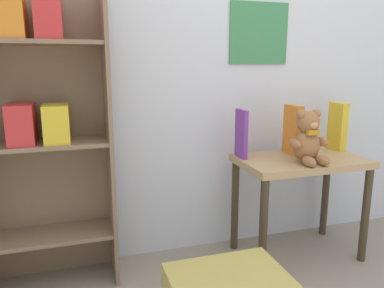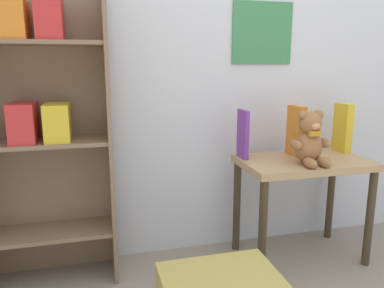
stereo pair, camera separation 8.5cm
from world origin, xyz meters
The scene contains 7 objects.
wall_back centered at (0.00, 1.34, 1.25)m, with size 4.80×0.07×2.50m.
bookshelf_side centered at (-0.97, 1.20, 0.76)m, with size 0.60×0.25×1.35m.
display_table centered at (0.28, 1.06, 0.45)m, with size 0.65×0.39×0.54m.
teddy_bear centered at (0.26, 0.97, 0.66)m, with size 0.20×0.18×0.26m.
book_standing_purple centered at (-0.01, 1.17, 0.67)m, with size 0.02×0.11×0.25m, color purple.
book_standing_orange centered at (0.28, 1.15, 0.67)m, with size 0.04×0.13×0.26m, color orange.
book_standing_yellow centered at (0.58, 1.17, 0.68)m, with size 0.04×0.12×0.27m, color gold.
Camera 2 is at (-0.74, -0.59, 1.02)m, focal length 35.00 mm.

